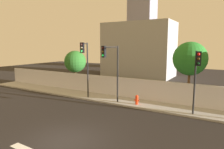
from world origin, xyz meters
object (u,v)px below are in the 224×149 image
(roadside_tree_leftmost, at_px, (75,62))
(roadside_tree_midleft, at_px, (190,59))
(traffic_light_left, at_px, (110,62))
(traffic_light_right, at_px, (197,69))
(traffic_light_center, at_px, (85,58))
(fire_hydrant, at_px, (137,99))

(roadside_tree_leftmost, distance_m, roadside_tree_midleft, 12.45)
(traffic_light_left, relative_size, traffic_light_right, 1.07)
(traffic_light_center, xyz_separation_m, traffic_light_right, (9.42, -0.32, -0.39))
(traffic_light_left, xyz_separation_m, roadside_tree_midleft, (5.45, 3.79, 0.20))
(traffic_light_center, height_order, traffic_light_right, traffic_light_center)
(traffic_light_left, bearing_deg, traffic_light_center, 172.30)
(fire_hydrant, distance_m, roadside_tree_midleft, 5.58)
(traffic_light_left, bearing_deg, roadside_tree_leftmost, 151.49)
(traffic_light_right, bearing_deg, traffic_light_left, -179.31)
(traffic_light_center, xyz_separation_m, roadside_tree_leftmost, (-4.07, 3.40, -0.68))
(traffic_light_left, height_order, roadside_tree_midleft, roadside_tree_midleft)
(fire_hydrant, bearing_deg, traffic_light_right, -10.97)
(traffic_light_right, relative_size, roadside_tree_leftmost, 1.02)
(fire_hydrant, xyz_separation_m, roadside_tree_leftmost, (-8.93, 2.83, 2.56))
(traffic_light_center, distance_m, roadside_tree_midleft, 9.03)
(traffic_light_right, xyz_separation_m, roadside_tree_midleft, (-1.06, 3.71, 0.44))
(fire_hydrant, relative_size, roadside_tree_midleft, 0.15)
(roadside_tree_leftmost, bearing_deg, traffic_light_left, -28.51)
(traffic_light_right, bearing_deg, roadside_tree_leftmost, 164.60)
(traffic_light_left, distance_m, roadside_tree_midleft, 6.64)
(traffic_light_left, distance_m, fire_hydrant, 3.77)
(roadside_tree_leftmost, bearing_deg, traffic_light_right, -15.40)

